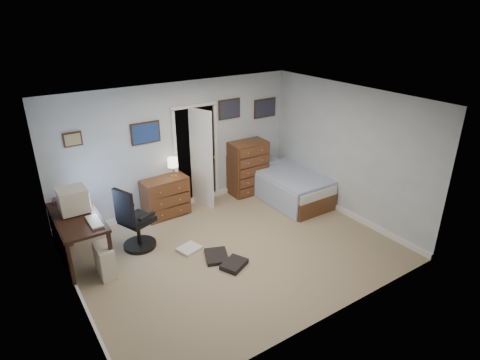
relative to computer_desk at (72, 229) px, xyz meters
name	(u,v)px	position (x,y,z in m)	size (l,w,h in m)	color
floor	(235,250)	(2.30, -1.08, -0.64)	(5.00, 4.00, 0.02)	gray
computer_desk	(72,229)	(0.00, 0.00, 0.00)	(0.66, 1.43, 0.82)	black
crt_monitor	(73,200)	(0.12, 0.15, 0.39)	(0.43, 0.40, 0.39)	beige
keyboard	(94,221)	(0.28, -0.35, 0.20)	(0.16, 0.44, 0.03)	beige
pc_tower	(105,261)	(0.30, -0.55, -0.38)	(0.23, 0.46, 0.49)	beige
office_chair	(135,226)	(0.94, -0.12, -0.19)	(0.71, 0.71, 1.13)	black
media_stack	(63,222)	(-0.02, 0.65, -0.19)	(0.18, 0.18, 0.88)	maroon
low_dresser	(166,197)	(1.85, 0.70, -0.25)	(0.86, 0.43, 0.77)	brown
table_lamp	(173,163)	(2.05, 0.70, 0.41)	(0.20, 0.20, 0.37)	gold
doorway	(189,152)	(2.65, 1.20, 0.37)	(0.96, 1.12, 2.05)	black
tall_dresser	(248,168)	(3.76, 0.67, -0.05)	(0.79, 0.46, 1.16)	brown
headboard_bookcase	(248,171)	(3.84, 0.79, -0.17)	(0.96, 0.26, 0.86)	brown
bed	(287,185)	(4.28, -0.01, -0.33)	(1.06, 1.95, 0.64)	brown
wall_posters	(204,118)	(2.87, 0.90, 1.12)	(4.38, 0.04, 0.60)	#331E11
floor_clutter	(217,258)	(1.90, -1.15, -0.60)	(0.83, 1.22, 0.08)	black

